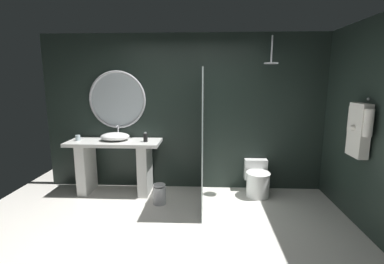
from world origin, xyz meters
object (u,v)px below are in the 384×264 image
at_px(tumbler_cup, 78,138).
at_px(rain_shower_head, 271,60).
at_px(hanging_bathrobe, 359,128).
at_px(toilet, 257,180).
at_px(round_wall_mirror, 117,100).
at_px(soap_dispenser, 145,137).
at_px(waste_bin, 159,193).
at_px(vessel_sink, 115,136).

height_order(tumbler_cup, rain_shower_head, rain_shower_head).
distance_m(hanging_bathrobe, toilet, 1.73).
height_order(round_wall_mirror, toilet, round_wall_mirror).
height_order(soap_dispenser, round_wall_mirror, round_wall_mirror).
xyz_separation_m(tumbler_cup, toilet, (2.93, 0.03, -0.68)).
bearing_deg(waste_bin, rain_shower_head, 13.95).
height_order(soap_dispenser, hanging_bathrobe, hanging_bathrobe).
relative_size(soap_dispenser, rain_shower_head, 0.38).
height_order(vessel_sink, waste_bin, vessel_sink).
distance_m(tumbler_cup, soap_dispenser, 1.12).
xyz_separation_m(round_wall_mirror, waste_bin, (0.79, -0.68, -1.36)).
bearing_deg(waste_bin, hanging_bathrobe, -11.07).
distance_m(round_wall_mirror, toilet, 2.67).
bearing_deg(hanging_bathrobe, rain_shower_head, 134.56).
height_order(vessel_sink, hanging_bathrobe, hanging_bathrobe).
distance_m(tumbler_cup, waste_bin, 1.64).
bearing_deg(vessel_sink, hanging_bathrobe, -15.77).
distance_m(rain_shower_head, hanging_bathrobe, 1.55).
height_order(hanging_bathrobe, waste_bin, hanging_bathrobe).
bearing_deg(hanging_bathrobe, round_wall_mirror, 160.65).
xyz_separation_m(vessel_sink, waste_bin, (0.79, -0.44, -0.78)).
height_order(soap_dispenser, rain_shower_head, rain_shower_head).
relative_size(round_wall_mirror, rain_shower_head, 2.35).
distance_m(toilet, waste_bin, 1.60).
bearing_deg(toilet, hanging_bathrobe, -42.54).
xyz_separation_m(vessel_sink, hanging_bathrobe, (3.35, -0.94, 0.33)).
xyz_separation_m(round_wall_mirror, hanging_bathrobe, (3.35, -1.18, -0.25)).
distance_m(soap_dispenser, round_wall_mirror, 0.84).
distance_m(vessel_sink, hanging_bathrobe, 3.49).
distance_m(vessel_sink, round_wall_mirror, 0.62).
bearing_deg(hanging_bathrobe, waste_bin, 168.93).
distance_m(soap_dispenser, toilet, 1.94).
xyz_separation_m(rain_shower_head, hanging_bathrobe, (0.90, -0.91, -0.86)).
xyz_separation_m(vessel_sink, soap_dispenser, (0.52, -0.07, 0.00)).
xyz_separation_m(hanging_bathrobe, toilet, (-1.02, 0.94, -1.03)).
distance_m(round_wall_mirror, waste_bin, 1.71).
xyz_separation_m(soap_dispenser, hanging_bathrobe, (2.83, -0.87, 0.33)).
xyz_separation_m(soap_dispenser, rain_shower_head, (1.93, 0.04, 1.19)).
bearing_deg(rain_shower_head, toilet, 169.08).
bearing_deg(tumbler_cup, hanging_bathrobe, -12.92).
xyz_separation_m(toilet, waste_bin, (-1.54, -0.44, -0.08)).
bearing_deg(round_wall_mirror, hanging_bathrobe, -19.35).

